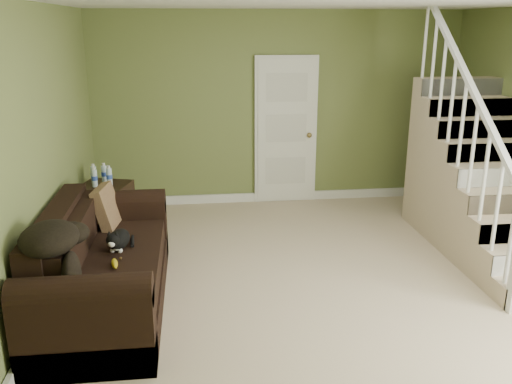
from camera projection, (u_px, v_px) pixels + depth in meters
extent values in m
cube|color=#C7B48F|center=(322.00, 288.00, 5.16)|extent=(5.00, 5.50, 0.01)
cube|color=white|center=(333.00, 0.00, 4.39)|extent=(5.00, 5.50, 0.01)
cube|color=olive|center=(278.00, 109.00, 7.38)|extent=(5.00, 0.04, 2.60)
cube|color=olive|center=(492.00, 314.00, 2.17)|extent=(5.00, 0.04, 2.60)
cube|color=olive|center=(33.00, 164.00, 4.50)|extent=(0.04, 5.50, 2.60)
cube|color=white|center=(278.00, 196.00, 7.72)|extent=(5.00, 0.04, 0.12)
cube|color=white|center=(53.00, 297.00, 4.87)|extent=(0.04, 5.50, 0.12)
cube|color=white|center=(286.00, 131.00, 7.45)|extent=(0.86, 0.05, 2.02)
cube|color=white|center=(286.00, 131.00, 7.43)|extent=(0.78, 0.04, 1.96)
sphere|color=olive|center=(309.00, 135.00, 7.44)|extent=(0.07, 0.07, 0.07)
cylinder|color=white|center=(511.00, 236.00, 4.70)|extent=(0.04, 0.04, 0.90)
cylinder|color=white|center=(498.00, 204.00, 4.90)|extent=(0.04, 0.04, 0.90)
cylinder|color=white|center=(485.00, 175.00, 5.09)|extent=(0.04, 0.04, 0.90)
cube|color=#C7B48F|center=(505.00, 228.00, 5.59)|extent=(1.00, 0.27, 0.80)
cylinder|color=white|center=(473.00, 148.00, 5.29)|extent=(0.04, 0.04, 0.90)
cube|color=#C7B48F|center=(492.00, 210.00, 5.82)|extent=(1.00, 0.27, 1.00)
cylinder|color=white|center=(462.00, 123.00, 5.49)|extent=(0.04, 0.04, 0.90)
cube|color=#C7B48F|center=(480.00, 194.00, 6.04)|extent=(1.00, 0.27, 1.20)
cylinder|color=white|center=(452.00, 100.00, 5.68)|extent=(0.04, 0.04, 0.90)
cube|color=#C7B48F|center=(470.00, 178.00, 6.27)|extent=(1.00, 0.27, 1.40)
cylinder|color=white|center=(443.00, 78.00, 5.88)|extent=(0.04, 0.04, 0.90)
cube|color=#C7B48F|center=(459.00, 164.00, 6.50)|extent=(1.00, 0.27, 1.60)
cylinder|color=white|center=(434.00, 58.00, 6.08)|extent=(0.04, 0.04, 0.90)
cube|color=#C7B48F|center=(450.00, 151.00, 6.72)|extent=(1.00, 0.27, 1.80)
cylinder|color=white|center=(426.00, 39.00, 6.27)|extent=(0.04, 0.04, 0.90)
cube|color=white|center=(467.00, 78.00, 5.35)|extent=(0.06, 2.46, 1.84)
cube|color=black|center=(108.00, 291.00, 4.83)|extent=(0.97, 2.26, 0.26)
cube|color=black|center=(118.00, 266.00, 4.77)|extent=(0.74, 1.70, 0.23)
cube|color=black|center=(86.00, 334.00, 3.83)|extent=(0.97, 0.26, 0.64)
cube|color=black|center=(120.00, 231.00, 5.72)|extent=(0.97, 0.26, 0.64)
cylinder|color=black|center=(81.00, 293.00, 3.73)|extent=(0.97, 0.26, 0.26)
cylinder|color=black|center=(118.00, 202.00, 5.63)|extent=(0.97, 0.26, 0.26)
cube|color=black|center=(58.00, 248.00, 4.66)|extent=(0.21, 1.74, 0.65)
cube|color=black|center=(76.00, 238.00, 4.65)|extent=(0.14, 1.68, 0.36)
cube|color=black|center=(106.00, 211.00, 6.34)|extent=(0.66, 0.66, 0.64)
cylinder|color=white|center=(94.00, 178.00, 6.15)|extent=(0.06, 0.06, 0.20)
cylinder|color=#2F4FB8|center=(94.00, 178.00, 6.15)|extent=(0.07, 0.07, 0.05)
cylinder|color=white|center=(94.00, 168.00, 6.12)|extent=(0.03, 0.03, 0.03)
cylinder|color=white|center=(109.00, 177.00, 6.21)|extent=(0.06, 0.06, 0.20)
cylinder|color=#2F4FB8|center=(109.00, 177.00, 6.21)|extent=(0.07, 0.07, 0.05)
cylinder|color=white|center=(108.00, 167.00, 6.17)|extent=(0.03, 0.03, 0.03)
cylinder|color=white|center=(104.00, 174.00, 6.32)|extent=(0.06, 0.06, 0.20)
cylinder|color=#2F4FB8|center=(104.00, 174.00, 6.32)|extent=(0.07, 0.07, 0.05)
cylinder|color=white|center=(104.00, 164.00, 6.29)|extent=(0.03, 0.03, 0.03)
cylinder|color=white|center=(94.00, 175.00, 6.29)|extent=(0.06, 0.06, 0.20)
cylinder|color=#2F4FB8|center=(94.00, 175.00, 6.29)|extent=(0.07, 0.07, 0.05)
cylinder|color=white|center=(93.00, 165.00, 6.25)|extent=(0.03, 0.03, 0.03)
ellipsoid|color=black|center=(119.00, 239.00, 4.85)|extent=(0.23, 0.34, 0.17)
ellipsoid|color=white|center=(118.00, 246.00, 4.79)|extent=(0.12, 0.15, 0.09)
sphere|color=black|center=(116.00, 240.00, 4.68)|extent=(0.13, 0.13, 0.12)
ellipsoid|color=white|center=(116.00, 244.00, 4.64)|extent=(0.07, 0.06, 0.05)
cone|color=black|center=(112.00, 233.00, 4.66)|extent=(0.05, 0.05, 0.05)
cone|color=black|center=(119.00, 233.00, 4.67)|extent=(0.05, 0.05, 0.05)
cylinder|color=black|center=(130.00, 240.00, 4.99)|extent=(0.05, 0.24, 0.03)
ellipsoid|color=gold|center=(115.00, 264.00, 4.49)|extent=(0.08, 0.19, 0.05)
cube|color=#533621|center=(107.00, 207.00, 5.37)|extent=(0.26, 0.44, 0.43)
ellipsoid|color=black|center=(49.00, 238.00, 3.93)|extent=(0.42, 0.55, 0.22)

